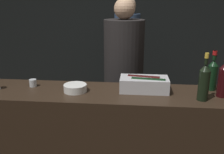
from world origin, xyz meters
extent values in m
cube|color=black|center=(0.00, 2.38, 1.40)|extent=(6.40, 0.06, 2.80)
cube|color=#2D2116|center=(0.00, 0.25, 0.53)|extent=(2.17, 0.50, 1.07)
cube|color=silver|center=(0.26, 0.31, 1.12)|extent=(0.39, 0.20, 0.11)
cylinder|color=black|center=(0.29, 0.27, 1.15)|extent=(0.27, 0.10, 0.07)
cylinder|color=#380F0F|center=(0.26, 0.34, 1.15)|extent=(0.27, 0.11, 0.07)
cylinder|color=white|center=(-0.30, 0.24, 1.10)|extent=(0.19, 0.19, 0.06)
cylinder|color=gray|center=(-0.30, 0.24, 1.12)|extent=(0.15, 0.15, 0.01)
cylinder|color=silver|center=(-0.69, 0.32, 1.10)|extent=(0.06, 0.06, 0.06)
sphere|color=#EFB256|center=(-0.69, 0.32, 1.10)|extent=(0.03, 0.03, 0.03)
cylinder|color=black|center=(0.69, 0.15, 1.18)|extent=(0.08, 0.08, 0.23)
cone|color=black|center=(0.69, 0.15, 1.31)|extent=(0.08, 0.08, 0.05)
cylinder|color=black|center=(0.69, 0.15, 1.38)|extent=(0.02, 0.02, 0.08)
cylinder|color=gold|center=(0.69, 0.15, 1.40)|extent=(0.03, 0.03, 0.04)
cylinder|color=black|center=(0.81, 0.39, 1.17)|extent=(0.08, 0.08, 0.21)
cone|color=black|center=(0.81, 0.39, 1.29)|extent=(0.08, 0.08, 0.05)
cylinder|color=black|center=(0.81, 0.39, 1.36)|extent=(0.03, 0.03, 0.08)
cylinder|color=red|center=(0.81, 0.39, 1.38)|extent=(0.03, 0.03, 0.03)
cylinder|color=black|center=(0.85, 0.24, 1.18)|extent=(0.08, 0.08, 0.22)
cube|color=black|center=(0.06, 0.91, 0.42)|extent=(0.31, 0.23, 0.84)
cylinder|color=black|center=(0.06, 0.91, 1.21)|extent=(0.41, 0.41, 0.76)
sphere|color=tan|center=(0.06, 0.91, 1.70)|extent=(0.21, 0.21, 0.21)
cube|color=black|center=(0.07, 1.62, 0.42)|extent=(0.25, 0.18, 0.85)
cylinder|color=#334766|center=(0.07, 1.62, 1.23)|extent=(0.33, 0.33, 0.77)
sphere|color=beige|center=(0.07, 1.62, 1.72)|extent=(0.21, 0.21, 0.21)
camera|label=1|loc=(0.19, -1.63, 1.78)|focal=40.00mm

